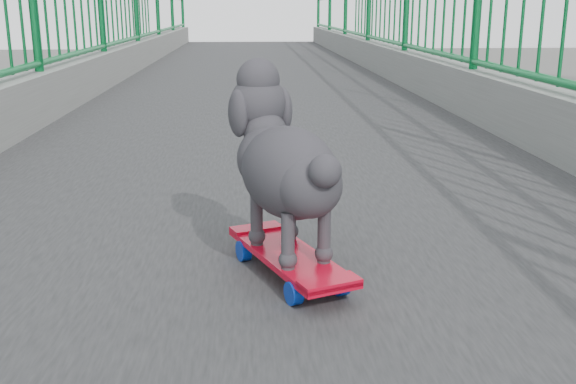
# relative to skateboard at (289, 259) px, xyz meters

# --- Properties ---
(railing) EXTENTS (3.00, 24.00, 1.42)m
(railing) POSITION_rel_skateboard_xyz_m (-0.02, 0.74, 0.16)
(railing) COLOR gray
(railing) RESTS_ON footbridge
(skateboard) EXTENTS (0.33, 0.52, 0.07)m
(skateboard) POSITION_rel_skateboard_xyz_m (0.00, 0.00, 0.00)
(skateboard) COLOR red
(skateboard) RESTS_ON footbridge
(poodle) EXTENTS (0.34, 0.51, 0.45)m
(poodle) POSITION_rel_skateboard_xyz_m (-0.01, 0.03, 0.26)
(poodle) COLOR #2C2A2F
(poodle) RESTS_ON skateboard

